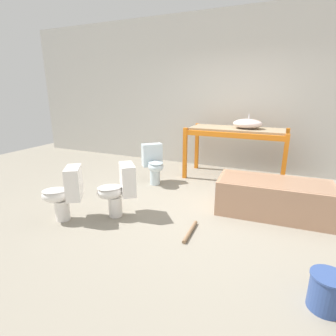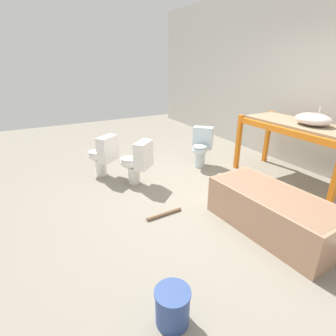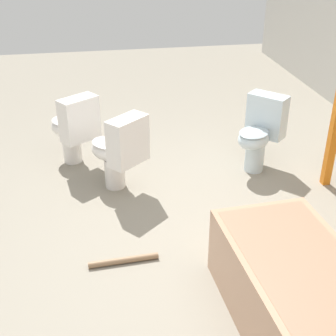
{
  "view_description": "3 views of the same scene",
  "coord_description": "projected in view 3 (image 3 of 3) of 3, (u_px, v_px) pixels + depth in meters",
  "views": [
    {
      "loc": [
        0.89,
        -3.43,
        1.66
      ],
      "look_at": [
        -0.46,
        -0.41,
        0.67
      ],
      "focal_mm": 28.0,
      "sensor_mm": 36.0,
      "label": 1
    },
    {
      "loc": [
        2.56,
        -2.1,
        1.87
      ],
      "look_at": [
        -0.4,
        -0.49,
        0.47
      ],
      "focal_mm": 28.0,
      "sensor_mm": 36.0,
      "label": 2
    },
    {
      "loc": [
        2.62,
        -0.9,
        2.19
      ],
      "look_at": [
        -0.3,
        -0.39,
        0.59
      ],
      "focal_mm": 50.0,
      "sensor_mm": 36.0,
      "label": 3
    }
  ],
  "objects": [
    {
      "name": "bathtub_main",
      "position": [
        307.0,
        304.0,
        2.61
      ],
      "size": [
        1.52,
        0.76,
        0.48
      ],
      "rotation": [
        0.0,
        0.0,
        0.06
      ],
      "color": "tan",
      "rests_on": "ground_plane"
    },
    {
      "name": "toilet_far",
      "position": [
        119.0,
        149.0,
        4.07
      ],
      "size": [
        0.59,
        0.57,
        0.72
      ],
      "rotation": [
        0.0,
        0.0,
        -0.86
      ],
      "color": "white",
      "rests_on": "ground_plane"
    },
    {
      "name": "loose_pipe",
      "position": [
        124.0,
        260.0,
        3.33
      ],
      "size": [
        0.07,
        0.5,
        0.05
      ],
      "color": "#8C6B4C",
      "rests_on": "ground_plane"
    },
    {
      "name": "toilet_near",
      "position": [
        73.0,
        127.0,
        4.5
      ],
      "size": [
        0.59,
        0.54,
        0.72
      ],
      "rotation": [
        0.0,
        0.0,
        -0.97
      ],
      "color": "white",
      "rests_on": "ground_plane"
    },
    {
      "name": "ground_plane",
      "position": [
        227.0,
        252.0,
        3.45
      ],
      "size": [
        12.0,
        12.0,
        0.0
      ],
      "primitive_type": "plane",
      "color": "gray"
    },
    {
      "name": "toilet_extra",
      "position": [
        260.0,
        131.0,
        4.42
      ],
      "size": [
        0.57,
        0.58,
        0.72
      ],
      "rotation": [
        0.0,
        0.0,
        0.75
      ],
      "color": "silver",
      "rests_on": "ground_plane"
    }
  ]
}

